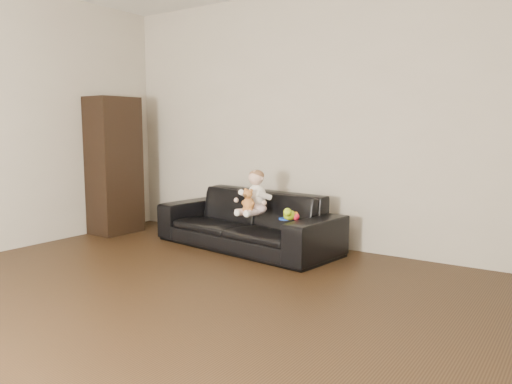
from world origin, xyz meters
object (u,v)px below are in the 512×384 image
Objects in this scene: sofa at (246,220)px; cabinet at (114,166)px; toy_green at (290,215)px; baby at (255,195)px; toy_rattle at (296,217)px; toy_blue_disc at (285,219)px; teddy_bear at (248,200)px.

cabinet is at bearing -164.31° from sofa.
baby is at bearing 170.51° from toy_green.
toy_rattle is 0.64× the size of toy_blue_disc.
cabinet is 1.89m from baby.
sofa is 0.69m from toy_rattle.
sofa reaches higher than toy_blue_disc.
toy_blue_disc is (0.56, -0.18, 0.10)m from sofa.
sofa is 18.18× the size of toy_blue_disc.
teddy_bear is at bearing -169.81° from toy_rattle.
cabinet is 1.90m from teddy_bear.
toy_green is 1.95× the size of toy_rattle.
toy_green is 1.24× the size of toy_blue_disc.
cabinet is at bearing -177.97° from toy_rattle.
sofa is at bearing 129.71° from teddy_bear.
baby is (0.18, -0.11, 0.28)m from sofa.
teddy_bear is at bearing -171.68° from toy_green.
toy_green is at bearing -155.38° from toy_rattle.
baby is at bearing 6.21° from cabinet.
toy_blue_disc is at bearing 3.58° from cabinet.
toy_rattle is at bearing 24.62° from toy_green.
cabinet is at bearing -178.60° from toy_blue_disc.
toy_green is at bearing 3.68° from cabinet.
toy_green is 0.06m from toy_blue_disc.
teddy_bear is (1.89, -0.00, -0.25)m from cabinet.
toy_green is (2.31, 0.06, -0.36)m from cabinet.
toy_rattle is at bearing 11.43° from teddy_bear.
toy_rattle is (2.36, 0.08, -0.37)m from cabinet.
teddy_bear reaches higher than sofa.
teddy_bear reaches higher than toy_rattle.
cabinet is 11.73× the size of toy_green.
toy_rattle is (0.66, -0.15, 0.12)m from sofa.
cabinet reaches higher than toy_rattle.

